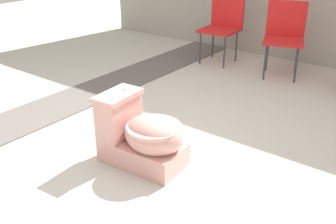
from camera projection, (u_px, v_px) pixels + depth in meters
name	position (u px, v px, depth m)	size (l,w,h in m)	color
ground_plane	(141.00, 148.00, 3.09)	(14.00, 14.00, 0.00)	beige
gravel_strip	(87.00, 94.00, 4.09)	(0.56, 8.00, 0.01)	#605B56
toilet	(143.00, 136.00, 2.80)	(0.66, 0.42, 0.52)	#E09E93
folding_chair_left	(223.00, 22.00, 4.96)	(0.46, 0.46, 0.83)	red
folding_chair_middle	(285.00, 31.00, 4.49)	(0.56, 0.56, 0.83)	red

